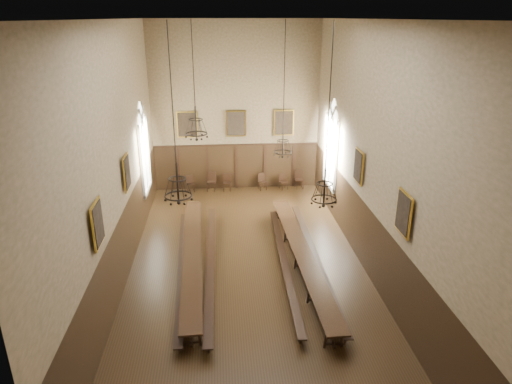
{
  "coord_description": "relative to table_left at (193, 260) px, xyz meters",
  "views": [
    {
      "loc": [
        -0.96,
        -15.3,
        9.07
      ],
      "look_at": [
        0.46,
        1.5,
        2.58
      ],
      "focal_mm": 32.0,
      "sensor_mm": 36.0,
      "label": 1
    }
  ],
  "objects": [
    {
      "name": "wall_front",
      "position": [
        2.08,
        -9.19,
        4.11
      ],
      "size": [
        9.0,
        0.02,
        9.0
      ],
      "primitive_type": "cube",
      "color": "#907758",
      "rests_on": "ground"
    },
    {
      "name": "bench_left_inner",
      "position": [
        0.68,
        -0.19,
        -0.1
      ],
      "size": [
        0.36,
        9.96,
        0.45
      ],
      "rotation": [
        0.0,
        0.0,
        -0.01
      ],
      "color": "black",
      "rests_on": "floor"
    },
    {
      "name": "chair_7",
      "position": [
        5.58,
        8.41,
        -0.07
      ],
      "size": [
        0.47,
        0.47,
        1.03
      ],
      "rotation": [
        0.0,
        0.0,
        0.04
      ],
      "color": "black",
      "rests_on": "floor"
    },
    {
      "name": "floor",
      "position": [
        2.08,
        -0.18,
        -0.4
      ],
      "size": [
        9.0,
        18.0,
        0.02
      ],
      "primitive_type": "cube",
      "color": "black",
      "rests_on": "ground"
    },
    {
      "name": "chandelier_back_left",
      "position": [
        0.26,
        2.16,
        4.67
      ],
      "size": [
        0.87,
        0.87,
        4.38
      ],
      "color": "black",
      "rests_on": "ceiling"
    },
    {
      "name": "portrait_right_0",
      "position": [
        6.46,
        0.82,
        3.31
      ],
      "size": [
        0.12,
        1.0,
        1.3
      ],
      "color": "gold",
      "rests_on": "wall_right"
    },
    {
      "name": "portrait_right_1",
      "position": [
        6.46,
        -3.68,
        3.31
      ],
      "size": [
        0.12,
        1.0,
        1.3
      ],
      "color": "gold",
      "rests_on": "wall_right"
    },
    {
      "name": "chandelier_front_right",
      "position": [
        4.25,
        -2.9,
        3.91
      ],
      "size": [
        0.78,
        0.78,
        5.23
      ],
      "color": "black",
      "rests_on": "ceiling"
    },
    {
      "name": "wall_left",
      "position": [
        -2.43,
        -0.18,
        4.11
      ],
      "size": [
        0.02,
        18.0,
        9.0
      ],
      "primitive_type": "cube",
      "color": "#907758",
      "rests_on": "ground"
    },
    {
      "name": "table_right",
      "position": [
        4.15,
        -0.33,
        0.01
      ],
      "size": [
        1.01,
        10.06,
        0.78
      ],
      "rotation": [
        0.0,
        0.0,
        0.03
      ],
      "color": "black",
      "rests_on": "floor"
    },
    {
      "name": "bench_right_inner",
      "position": [
        3.48,
        -0.32,
        -0.12
      ],
      "size": [
        0.53,
        9.3,
        0.42
      ],
      "rotation": [
        0.0,
        0.0,
        -0.03
      ],
      "color": "black",
      "rests_on": "floor"
    },
    {
      "name": "portrait_back_1",
      "position": [
        2.08,
        8.7,
        3.31
      ],
      "size": [
        1.1,
        0.12,
        1.4
      ],
      "color": "gold",
      "rests_on": "wall_back"
    },
    {
      "name": "wall_right",
      "position": [
        6.59,
        -0.18,
        4.11
      ],
      "size": [
        0.02,
        18.0,
        9.0
      ],
      "primitive_type": "cube",
      "color": "#907758",
      "rests_on": "ground"
    },
    {
      "name": "chair_6",
      "position": [
        4.68,
        8.31,
        -0.12
      ],
      "size": [
        0.5,
        0.51,
        0.89
      ],
      "rotation": [
        0.0,
        0.0,
        0.35
      ],
      "color": "black",
      "rests_on": "floor"
    },
    {
      "name": "chair_5",
      "position": [
        3.49,
        8.36,
        -0.1
      ],
      "size": [
        0.52,
        0.52,
        0.94
      ],
      "rotation": [
        0.0,
        0.0,
        0.28
      ],
      "color": "black",
      "rests_on": "floor"
    },
    {
      "name": "bench_right_outer",
      "position": [
        4.71,
        -0.18,
        -0.1
      ],
      "size": [
        0.36,
        9.84,
        0.44
      ],
      "rotation": [
        0.0,
        0.0,
        -0.01
      ],
      "color": "black",
      "rests_on": "floor"
    },
    {
      "name": "window_right",
      "position": [
        6.51,
        5.32,
        3.01
      ],
      "size": [
        0.2,
        2.2,
        4.6
      ],
      "primitive_type": null,
      "color": "white",
      "rests_on": "wall_right"
    },
    {
      "name": "table_left",
      "position": [
        0.0,
        0.0,
        0.0
      ],
      "size": [
        1.05,
        9.89,
        0.77
      ],
      "rotation": [
        0.0,
        0.0,
        0.04
      ],
      "color": "black",
      "rests_on": "floor"
    },
    {
      "name": "chandelier_front_left",
      "position": [
        -0.15,
        -2.41,
        3.93
      ],
      "size": [
        0.85,
        0.85,
        5.18
      ],
      "color": "black",
      "rests_on": "ceiling"
    },
    {
      "name": "bench_left_outer",
      "position": [
        -0.39,
        -0.37,
        -0.12
      ],
      "size": [
        0.7,
        9.38,
        0.42
      ],
      "rotation": [
        0.0,
        0.0,
        0.04
      ],
      "color": "black",
      "rests_on": "floor"
    },
    {
      "name": "ceiling",
      "position": [
        2.08,
        -0.18,
        8.62
      ],
      "size": [
        9.0,
        18.0,
        0.02
      ],
      "primitive_type": "cube",
      "color": "black",
      "rests_on": "ground"
    },
    {
      "name": "chair_1",
      "position": [
        -0.49,
        8.35,
        -0.1
      ],
      "size": [
        0.5,
        0.5,
        0.93
      ],
      "rotation": [
        0.0,
        0.0,
        0.24
      ],
      "color": "black",
      "rests_on": "floor"
    },
    {
      "name": "chair_2",
      "position": [
        0.66,
        8.42,
        -0.07
      ],
      "size": [
        0.53,
        0.53,
        1.04
      ],
      "rotation": [
        0.0,
        0.0,
        -0.18
      ],
      "color": "black",
      "rests_on": "floor"
    },
    {
      "name": "window_left",
      "position": [
        -2.35,
        5.32,
        3.01
      ],
      "size": [
        0.2,
        2.2,
        4.6
      ],
      "primitive_type": null,
      "color": "white",
      "rests_on": "wall_left"
    },
    {
      "name": "chandelier_back_right",
      "position": [
        3.77,
        2.63,
        3.84
      ],
      "size": [
        0.76,
        0.76,
        5.33
      ],
      "color": "black",
      "rests_on": "ceiling"
    },
    {
      "name": "wainscot_panelling",
      "position": [
        2.08,
        -0.18,
        0.86
      ],
      "size": [
        9.0,
        18.0,
        2.5
      ],
      "primitive_type": null,
      "color": "black",
      "rests_on": "floor"
    },
    {
      "name": "chair_3",
      "position": [
        1.52,
        8.39,
        -0.1
      ],
      "size": [
        0.43,
        0.43,
        0.94
      ],
      "rotation": [
        0.0,
        0.0,
        -0.05
      ],
      "color": "black",
      "rests_on": "floor"
    },
    {
      "name": "wall_back",
      "position": [
        2.08,
        8.83,
        4.11
      ],
      "size": [
        9.0,
        0.02,
        9.0
      ],
      "primitive_type": "cube",
      "color": "#907758",
      "rests_on": "ground"
    },
    {
      "name": "portrait_left_1",
      "position": [
        -2.3,
        -3.68,
        3.31
      ],
      "size": [
        0.12,
        1.0,
        1.3
      ],
      "color": "gold",
      "rests_on": "wall_left"
    },
    {
      "name": "portrait_left_0",
      "position": [
        -2.3,
        0.82,
        3.31
      ],
      "size": [
        0.12,
        1.0,
        1.3
      ],
      "color": "gold",
      "rests_on": "wall_left"
    },
    {
      "name": "portrait_back_0",
      "position": [
        -0.52,
        8.7,
        3.31
      ],
      "size": [
        1.1,
        0.12,
        1.4
      ],
      "color": "gold",
      "rests_on": "wall_back"
    },
    {
      "name": "portrait_back_2",
      "position": [
        4.68,
        8.7,
        3.31
      ],
      "size": [
        1.1,
        0.12,
        1.4
      ],
      "color": "gold",
      "rests_on": "wall_back"
    }
  ]
}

